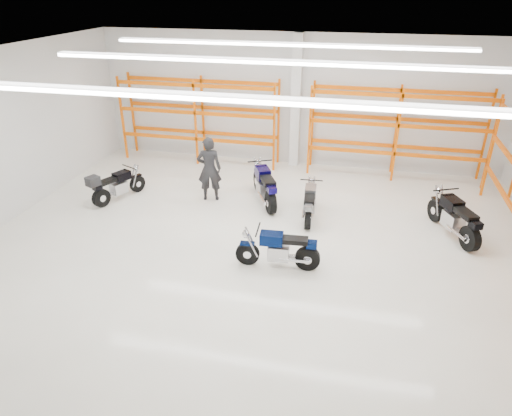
% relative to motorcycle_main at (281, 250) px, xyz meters
% --- Properties ---
extents(ground, '(14.00, 14.00, 0.00)m').
position_rel_motorcycle_main_xyz_m(ground, '(-0.74, 0.81, -0.45)').
color(ground, beige).
rests_on(ground, ground).
extents(room_shell, '(14.02, 12.02, 4.51)m').
position_rel_motorcycle_main_xyz_m(room_shell, '(-0.74, 0.83, 2.83)').
color(room_shell, silver).
rests_on(room_shell, ground).
extents(motorcycle_main, '(1.97, 0.65, 0.96)m').
position_rel_motorcycle_main_xyz_m(motorcycle_main, '(0.00, 0.00, 0.00)').
color(motorcycle_main, black).
rests_on(motorcycle_main, ground).
extents(motorcycle_back_a, '(1.03, 1.85, 1.00)m').
position_rel_motorcycle_main_xyz_m(motorcycle_back_a, '(-5.50, 2.38, 0.03)').
color(motorcycle_back_a, black).
rests_on(motorcycle_back_a, ground).
extents(motorcycle_back_b, '(1.17, 2.10, 1.11)m').
position_rel_motorcycle_main_xyz_m(motorcycle_back_b, '(-1.09, 3.27, 0.07)').
color(motorcycle_back_b, black).
rests_on(motorcycle_back_b, ground).
extents(motorcycle_back_c, '(0.64, 1.92, 0.94)m').
position_rel_motorcycle_main_xyz_m(motorcycle_back_c, '(0.32, 2.58, -0.01)').
color(motorcycle_back_c, black).
rests_on(motorcycle_back_c, ground).
extents(motorcycle_back_d, '(1.09, 2.07, 1.08)m').
position_rel_motorcycle_main_xyz_m(motorcycle_back_d, '(4.09, 2.40, 0.06)').
color(motorcycle_back_d, black).
rests_on(motorcycle_back_d, ground).
extents(standing_man, '(0.81, 0.63, 1.96)m').
position_rel_motorcycle_main_xyz_m(standing_man, '(-2.75, 3.15, 0.53)').
color(standing_man, black).
rests_on(standing_man, ground).
extents(structural_column, '(0.32, 0.32, 4.50)m').
position_rel_motorcycle_main_xyz_m(structural_column, '(-0.74, 6.63, 1.80)').
color(structural_column, white).
rests_on(structural_column, ground).
extents(pallet_racking_back_left, '(5.67, 0.87, 3.00)m').
position_rel_motorcycle_main_xyz_m(pallet_racking_back_left, '(-4.14, 6.29, 1.33)').
color(pallet_racking_back_left, '#E45900').
rests_on(pallet_racking_back_left, ground).
extents(pallet_racking_back_right, '(5.67, 0.87, 3.00)m').
position_rel_motorcycle_main_xyz_m(pallet_racking_back_right, '(2.66, 6.29, 1.33)').
color(pallet_racking_back_right, '#E45900').
rests_on(pallet_racking_back_right, ground).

